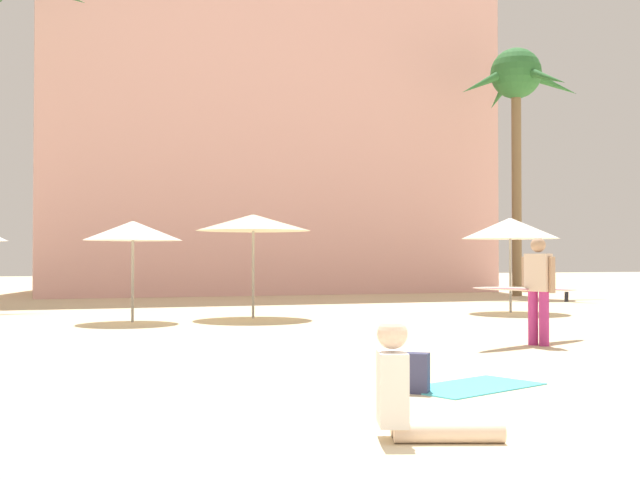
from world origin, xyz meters
TOP-DOWN VIEW (x-y plane):
  - ground at (0.00, 0.00)m, footprint 120.00×120.00m
  - hotel_pink at (6.14, 28.29)m, footprint 18.03×8.19m
  - palm_tree_far_left at (13.91, 20.86)m, footprint 5.05×5.01m
  - cafe_umbrella_0 at (1.96, 13.33)m, footprint 2.68×2.68m
  - cafe_umbrella_1 at (-0.83, 13.09)m, footprint 2.16×2.16m
  - cafe_umbrella_4 at (8.71, 13.07)m, footprint 2.49×2.49m
  - beach_towel at (1.63, 2.58)m, footprint 1.79×1.38m
  - backpack at (0.87, 2.44)m, footprint 0.35×0.34m
  - person_far_right at (4.80, 6.15)m, footprint 2.80×1.41m
  - person_mid_left at (-0.12, 0.40)m, footprint 1.03×0.66m

SIDE VIEW (x-z plane):
  - ground at x=0.00m, z-range 0.00..0.00m
  - beach_towel at x=1.63m, z-range 0.00..0.01m
  - backpack at x=0.87m, z-range -0.01..0.41m
  - person_mid_left at x=-0.12m, z-range -0.15..0.80m
  - person_far_right at x=4.80m, z-range 0.06..1.80m
  - cafe_umbrella_1 at x=-0.83m, z-range 0.89..3.12m
  - cafe_umbrella_4 at x=8.71m, z-range 0.95..3.39m
  - cafe_umbrella_0 at x=1.96m, z-range 1.02..3.45m
  - palm_tree_far_left at x=13.91m, z-range 3.10..12.23m
  - hotel_pink at x=6.14m, z-range 0.00..16.03m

